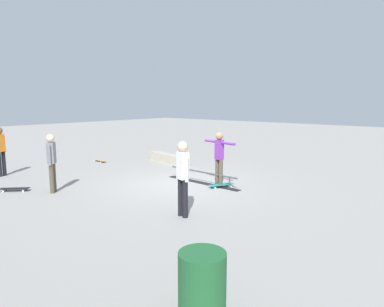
# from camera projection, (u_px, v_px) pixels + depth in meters

# --- Properties ---
(ground_plane) EXTENTS (60.00, 60.00, 0.00)m
(ground_plane) POSITION_uv_depth(u_px,v_px,m) (182.00, 184.00, 10.85)
(ground_plane) COLOR gray
(grind_rail) EXTENTS (2.84, 0.40, 0.38)m
(grind_rail) POSITION_uv_depth(u_px,v_px,m) (202.00, 178.00, 10.93)
(grind_rail) COLOR black
(grind_rail) RESTS_ON ground_plane
(skate_ledge) EXTENTS (2.44, 0.83, 0.35)m
(skate_ledge) POSITION_uv_depth(u_px,v_px,m) (169.00, 158.00, 14.56)
(skate_ledge) COLOR #B2A893
(skate_ledge) RESTS_ON ground_plane
(skater_main) EXTENTS (1.30, 0.38, 1.64)m
(skater_main) POSITION_uv_depth(u_px,v_px,m) (219.00, 155.00, 10.39)
(skater_main) COLOR brown
(skater_main) RESTS_ON ground_plane
(skateboard_main) EXTENTS (0.50, 0.81, 0.09)m
(skateboard_main) POSITION_uv_depth(u_px,v_px,m) (221.00, 185.00, 10.43)
(skateboard_main) COLOR teal
(skateboard_main) RESTS_ON ground_plane
(bystander_white_shirt) EXTENTS (0.39, 0.24, 1.69)m
(bystander_white_shirt) POSITION_uv_depth(u_px,v_px,m) (183.00, 175.00, 7.67)
(bystander_white_shirt) COLOR black
(bystander_white_shirt) RESTS_ON ground_plane
(bystander_orange_shirt) EXTENTS (0.25, 0.38, 1.68)m
(bystander_orange_shirt) POSITION_uv_depth(u_px,v_px,m) (0.00, 149.00, 11.85)
(bystander_orange_shirt) COLOR black
(bystander_orange_shirt) RESTS_ON ground_plane
(bystander_grey_shirt) EXTENTS (0.31, 0.32, 1.65)m
(bystander_grey_shirt) POSITION_uv_depth(u_px,v_px,m) (52.00, 160.00, 9.71)
(bystander_grey_shirt) COLOR brown
(bystander_grey_shirt) RESTS_ON ground_plane
(loose_skateboard_natural) EXTENTS (0.82, 0.33, 0.09)m
(loose_skateboard_natural) POSITION_uv_depth(u_px,v_px,m) (100.00, 160.00, 14.75)
(loose_skateboard_natural) COLOR tan
(loose_skateboard_natural) RESTS_ON ground_plane
(loose_skateboard_black) EXTENTS (0.70, 0.71, 0.09)m
(loose_skateboard_black) POSITION_uv_depth(u_px,v_px,m) (15.00, 189.00, 9.96)
(loose_skateboard_black) COLOR black
(loose_skateboard_black) RESTS_ON ground_plane
(trash_bin) EXTENTS (0.57, 0.57, 0.84)m
(trash_bin) POSITION_uv_depth(u_px,v_px,m) (202.00, 287.00, 4.07)
(trash_bin) COLOR #1E592D
(trash_bin) RESTS_ON ground_plane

